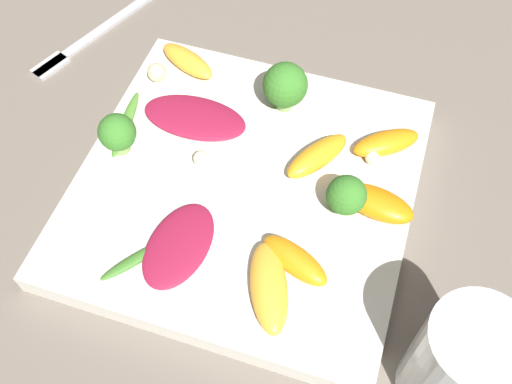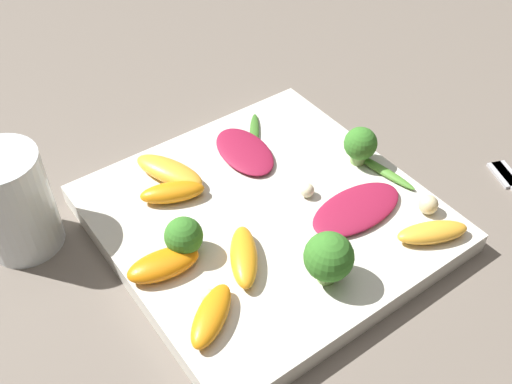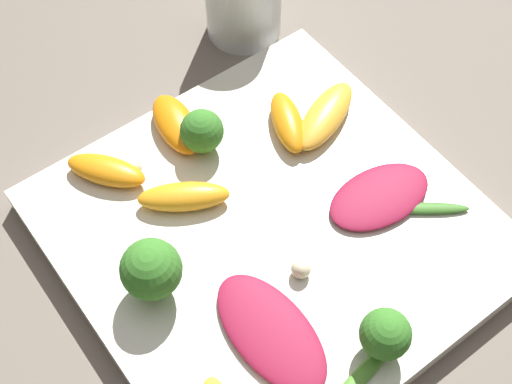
{
  "view_description": "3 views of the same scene",
  "coord_description": "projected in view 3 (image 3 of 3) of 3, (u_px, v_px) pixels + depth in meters",
  "views": [
    {
      "loc": [
        0.28,
        0.1,
        0.46
      ],
      "look_at": [
        0.01,
        0.01,
        0.03
      ],
      "focal_mm": 42.0,
      "sensor_mm": 36.0,
      "label": 1
    },
    {
      "loc": [
        -0.32,
        0.24,
        0.44
      ],
      "look_at": [
        0.01,
        0.0,
        0.04
      ],
      "focal_mm": 42.0,
      "sensor_mm": 36.0,
      "label": 2
    },
    {
      "loc": [
        -0.17,
        -0.21,
        0.48
      ],
      "look_at": [
        -0.0,
        0.02,
        0.04
      ],
      "focal_mm": 50.0,
      "sensor_mm": 36.0,
      "label": 3
    }
  ],
  "objects": [
    {
      "name": "broccoli_floret_1",
      "position": [
        382.0,
        338.0,
        0.46
      ],
      "size": [
        0.03,
        0.03,
        0.04
      ],
      "color": "#84AD5B",
      "rests_on": "plate"
    },
    {
      "name": "orange_segment_2",
      "position": [
        106.0,
        170.0,
        0.55
      ],
      "size": [
        0.06,
        0.07,
        0.02
      ],
      "color": "orange",
      "rests_on": "plate"
    },
    {
      "name": "broccoli_floret_0",
      "position": [
        151.0,
        270.0,
        0.48
      ],
      "size": [
        0.04,
        0.04,
        0.05
      ],
      "color": "#84AD5B",
      "rests_on": "plate"
    },
    {
      "name": "plate",
      "position": [
        271.0,
        232.0,
        0.54
      ],
      "size": [
        0.3,
        0.3,
        0.02
      ],
      "color": "silver",
      "rests_on": "ground_plane"
    },
    {
      "name": "radicchio_leaf_1",
      "position": [
        379.0,
        196.0,
        0.54
      ],
      "size": [
        0.09,
        0.06,
        0.01
      ],
      "color": "maroon",
      "rests_on": "plate"
    },
    {
      "name": "radicchio_leaf_0",
      "position": [
        271.0,
        332.0,
        0.48
      ],
      "size": [
        0.05,
        0.1,
        0.01
      ],
      "color": "maroon",
      "rests_on": "plate"
    },
    {
      "name": "macadamia_nut_1",
      "position": [
        134.0,
        167.0,
        0.55
      ],
      "size": [
        0.01,
        0.01,
        0.01
      ],
      "color": "beige",
      "rests_on": "plate"
    },
    {
      "name": "arugula_sprig_0",
      "position": [
        427.0,
        208.0,
        0.54
      ],
      "size": [
        0.06,
        0.05,
        0.01
      ],
      "color": "#3D7528",
      "rests_on": "plate"
    },
    {
      "name": "macadamia_nut_0",
      "position": [
        301.0,
        269.0,
        0.5
      ],
      "size": [
        0.01,
        0.01,
        0.01
      ],
      "color": "beige",
      "rests_on": "plate"
    },
    {
      "name": "orange_segment_1",
      "position": [
        325.0,
        116.0,
        0.58
      ],
      "size": [
        0.08,
        0.06,
        0.02
      ],
      "color": "#FCAD33",
      "rests_on": "plate"
    },
    {
      "name": "broccoli_floret_2",
      "position": [
        204.0,
        131.0,
        0.56
      ],
      "size": [
        0.03,
        0.03,
        0.04
      ],
      "color": "#7A9E51",
      "rests_on": "plate"
    },
    {
      "name": "orange_segment_0",
      "position": [
        184.0,
        197.0,
        0.54
      ],
      "size": [
        0.07,
        0.06,
        0.02
      ],
      "color": "orange",
      "rests_on": "plate"
    },
    {
      "name": "arugula_sprig_1",
      "position": [
        359.0,
        379.0,
        0.46
      ],
      "size": [
        0.08,
        0.02,
        0.01
      ],
      "color": "#518E33",
      "rests_on": "plate"
    },
    {
      "name": "orange_segment_4",
      "position": [
        288.0,
        122.0,
        0.58
      ],
      "size": [
        0.05,
        0.07,
        0.02
      ],
      "color": "orange",
      "rests_on": "plate"
    },
    {
      "name": "orange_segment_3",
      "position": [
        176.0,
        124.0,
        0.57
      ],
      "size": [
        0.04,
        0.07,
        0.02
      ],
      "color": "orange",
      "rests_on": "plate"
    },
    {
      "name": "ground_plane",
      "position": [
        271.0,
        239.0,
        0.55
      ],
      "size": [
        2.4,
        2.4,
        0.0
      ],
      "primitive_type": "plane",
      "color": "#6B6056"
    }
  ]
}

